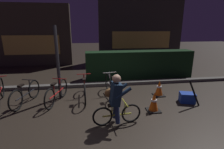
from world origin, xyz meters
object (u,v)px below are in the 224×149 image
at_px(parked_bike_left_mid, 26,94).
at_px(street_post, 58,63).
at_px(parked_bike_center_left, 57,93).
at_px(closed_umbrella, 194,93).
at_px(traffic_cone_near, 154,102).
at_px(cyclist, 116,100).
at_px(parked_bike_right_mid, 112,87).
at_px(blue_crate, 187,98).
at_px(traffic_cone_far, 159,88).
at_px(parked_bike_center_right, 85,88).

bearing_deg(parked_bike_left_mid, street_post, -55.55).
relative_size(parked_bike_left_mid, parked_bike_center_left, 1.00).
height_order(street_post, closed_umbrella, street_post).
xyz_separation_m(traffic_cone_near, cyclist, (-1.15, -0.49, 0.37)).
xyz_separation_m(street_post, parked_bike_right_mid, (1.70, -0.14, -0.81)).
xyz_separation_m(parked_bike_right_mid, blue_crate, (2.25, -0.76, -0.20)).
distance_m(parked_bike_left_mid, closed_umbrella, 5.00).
bearing_deg(parked_bike_right_mid, closed_umbrella, -122.45).
bearing_deg(traffic_cone_far, street_post, 175.27).
distance_m(blue_crate, cyclist, 2.60).
bearing_deg(parked_bike_center_left, cyclist, -115.96).
bearing_deg(street_post, blue_crate, -12.86).
bearing_deg(cyclist, street_post, 125.77).
bearing_deg(parked_bike_center_right, blue_crate, -104.97).
relative_size(parked_bike_center_right, closed_umbrella, 1.96).
distance_m(parked_bike_center_left, traffic_cone_far, 3.33).
bearing_deg(traffic_cone_near, parked_bike_center_right, 149.55).
distance_m(street_post, parked_bike_left_mid, 1.31).
distance_m(parked_bike_center_right, parked_bike_right_mid, 0.90).
bearing_deg(closed_umbrella, parked_bike_right_mid, -11.42).
bearing_deg(cyclist, parked_bike_center_right, 110.04).
relative_size(parked_bike_center_right, cyclist, 1.33).
relative_size(parked_bike_center_right, parked_bike_right_mid, 1.00).
distance_m(parked_bike_center_right, traffic_cone_near, 2.21).
bearing_deg(parked_bike_left_mid, parked_bike_center_right, -69.87).
distance_m(parked_bike_left_mid, parked_bike_right_mid, 2.66).
height_order(traffic_cone_near, cyclist, cyclist).
relative_size(parked_bike_right_mid, blue_crate, 3.79).
distance_m(parked_bike_left_mid, traffic_cone_near, 3.78).
relative_size(parked_bike_center_left, parked_bike_center_right, 0.88).
relative_size(parked_bike_center_left, traffic_cone_near, 2.68).
distance_m(blue_crate, closed_umbrella, 0.35).
distance_m(parked_bike_center_left, traffic_cone_near, 2.90).
bearing_deg(parked_bike_center_right, traffic_cone_near, -122.55).
height_order(blue_crate, closed_umbrella, closed_umbrella).
bearing_deg(street_post, parked_bike_right_mid, -4.83).
bearing_deg(street_post, traffic_cone_far, -4.73).
xyz_separation_m(parked_bike_center_right, closed_umbrella, (3.18, -0.97, 0.05)).
bearing_deg(traffic_cone_far, parked_bike_center_left, -178.68).
bearing_deg(closed_umbrella, blue_crate, -68.96).
bearing_deg(parked_bike_left_mid, cyclist, -105.08).
relative_size(parked_bike_center_left, parked_bike_right_mid, 0.88).
bearing_deg(parked_bike_center_left, traffic_cone_far, -72.45).
distance_m(street_post, cyclist, 2.43).
height_order(parked_bike_center_right, traffic_cone_far, parked_bike_center_right).
bearing_deg(parked_bike_right_mid, street_post, 76.52).
height_order(parked_bike_center_right, closed_umbrella, closed_umbrella).
height_order(parked_bike_left_mid, traffic_cone_far, parked_bike_left_mid).
xyz_separation_m(street_post, parked_bike_left_mid, (-0.95, -0.33, -0.84)).
bearing_deg(parked_bike_center_right, closed_umbrella, -109.02).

